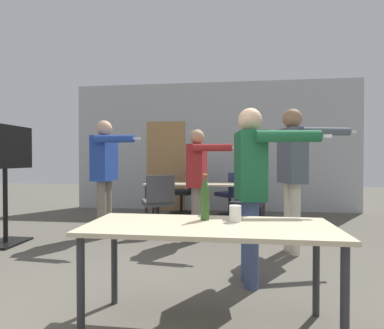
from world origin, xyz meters
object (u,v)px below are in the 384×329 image
person_near_casual (251,178)px  person_left_plaid (293,165)px  office_chair_far_right (158,205)px  office_chair_far_left (248,205)px  drink_cup (235,213)px  office_chair_mid_tucked (232,196)px  office_chair_near_pushed (185,194)px  person_center_tall (105,167)px  tv_screen (5,169)px  beer_bottle (205,198)px  person_right_polo (198,174)px

person_near_casual → person_left_plaid: bearing=143.2°
office_chair_far_right → office_chair_far_left: office_chair_far_right is taller
person_left_plaid → drink_cup: size_ratio=15.53×
office_chair_mid_tucked → office_chair_near_pushed: office_chair_near_pushed is taller
person_center_tall → person_near_casual: (2.05, -1.47, -0.07)m
office_chair_mid_tucked → person_near_casual: bearing=-125.6°
tv_screen → office_chair_far_left: 3.63m
office_chair_far_left → beer_bottle: 2.87m
tv_screen → drink_cup: tv_screen is taller
person_left_plaid → person_near_casual: (-0.59, -1.03, -0.11)m
person_right_polo → office_chair_mid_tucked: 2.04m
tv_screen → person_right_polo: 2.66m
drink_cup → beer_bottle: bearing=170.8°
office_chair_far_right → tv_screen: bearing=-178.0°
person_right_polo → office_chair_mid_tucked: (0.51, 1.90, -0.54)m
person_left_plaid → office_chair_near_pushed: 3.10m
person_center_tall → person_near_casual: size_ratio=1.07×
person_near_casual → office_chair_far_left: bearing=170.1°
person_right_polo → office_chair_far_right: 0.97m
office_chair_mid_tucked → person_left_plaid: bearing=-110.5°
person_near_casual → drink_cup: 0.72m
person_near_casual → tv_screen: bearing=-113.0°
office_chair_near_pushed → drink_cup: bearing=-154.4°
office_chair_mid_tucked → office_chair_near_pushed: size_ratio=0.98×
tv_screen → office_chair_mid_tucked: tv_screen is taller
person_left_plaid → office_chair_far_left: (-0.48, 1.13, -0.68)m
person_center_tall → person_left_plaid: bearing=84.2°
person_left_plaid → office_chair_mid_tucked: 2.52m
person_center_tall → office_chair_near_pushed: size_ratio=1.89×
office_chair_near_pushed → office_chair_mid_tucked: bearing=-86.5°
beer_bottle → office_chair_mid_tucked: bearing=86.5°
tv_screen → office_chair_mid_tucked: bearing=-52.4°
office_chair_far_right → office_chair_near_pushed: (0.19, 1.62, 0.00)m
office_chair_far_right → office_chair_mid_tucked: 1.89m
beer_bottle → drink_cup: beer_bottle is taller
tv_screen → office_chair_mid_tucked: (3.12, 2.41, -0.61)m
person_center_tall → drink_cup: 2.87m
person_near_casual → drink_cup: person_near_casual is taller
person_center_tall → drink_cup: bearing=45.2°
person_right_polo → office_chair_far_left: 1.17m
office_chair_far_right → beer_bottle: size_ratio=2.72×
person_center_tall → office_chair_near_pushed: person_center_tall is taller
person_right_polo → office_chair_far_right: person_right_polo is taller
office_chair_mid_tucked → office_chair_far_left: size_ratio=0.99×
office_chair_far_left → office_chair_near_pushed: size_ratio=0.99×
person_right_polo → office_chair_far_left: person_right_polo is taller
person_right_polo → person_near_casual: bearing=30.0°
beer_bottle → person_left_plaid: bearing=59.7°
person_near_casual → office_chair_near_pushed: person_near_casual is taller
person_left_plaid → office_chair_far_left: 1.40m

